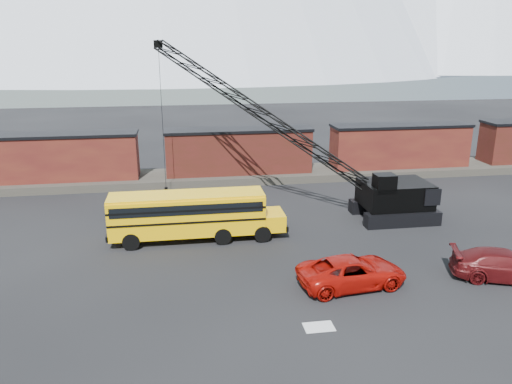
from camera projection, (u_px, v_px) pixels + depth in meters
The scene contains 10 objects.
ground at pixel (289, 287), 26.74m from camera, with size 160.00×160.00×0.00m, color black.
gravel_berm at pixel (239, 176), 47.42m from camera, with size 120.00×5.00×0.70m, color #46423A.
boxcar_west_near at pixel (60, 157), 44.34m from camera, with size 13.70×3.10×4.17m.
boxcar_mid at pixel (239, 151), 46.72m from camera, with size 13.70×3.10×4.17m.
boxcar_east_near at pixel (400, 145), 49.10m from camera, with size 13.70×3.10×4.17m.
snow_patch at pixel (319, 327), 23.03m from camera, with size 1.40×0.90×0.02m, color silver.
school_bus at pixel (193, 214), 32.67m from camera, with size 11.65×2.65×3.19m.
red_pickup at pixel (352, 272), 26.70m from camera, with size 2.71×5.87×1.63m, color #AA0E08.
maroon_suv at pixel (505, 265), 27.46m from camera, with size 2.30×5.66×1.64m, color #4E0D10.
crawler_crane at pixel (262, 114), 37.82m from camera, with size 20.01×11.45×12.90m.
Camera 1 is at (-5.51, -23.51, 12.70)m, focal length 35.00 mm.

